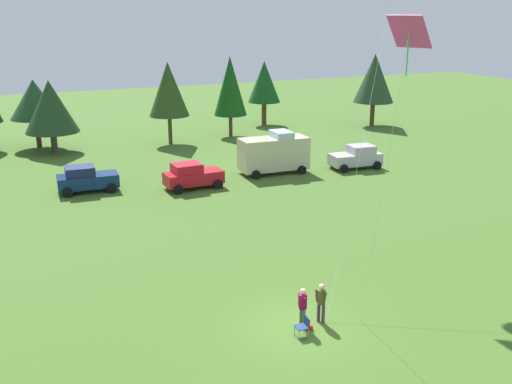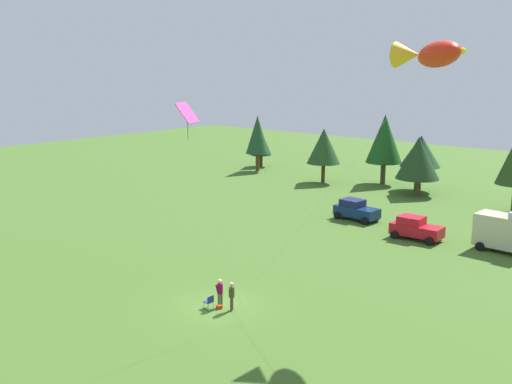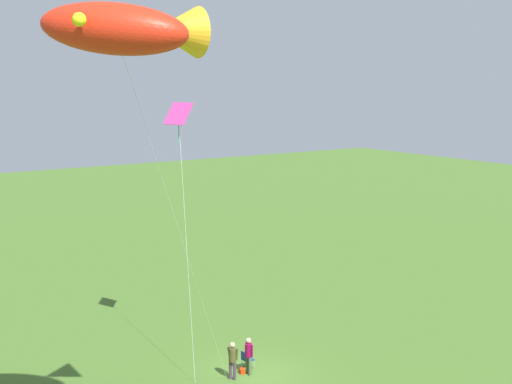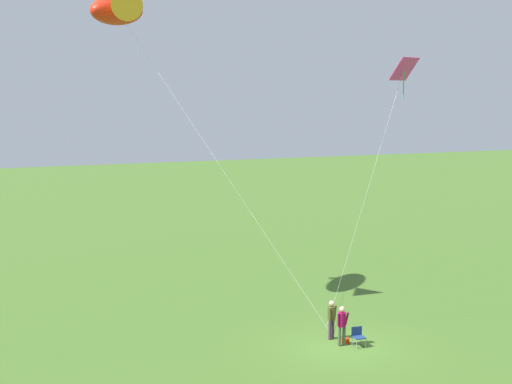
{
  "view_description": "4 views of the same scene",
  "coord_description": "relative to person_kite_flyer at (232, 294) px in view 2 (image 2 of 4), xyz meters",
  "views": [
    {
      "loc": [
        -10.67,
        -19.21,
        12.48
      ],
      "look_at": [
        -1.32,
        1.36,
        5.59
      ],
      "focal_mm": 42.0,
      "sensor_mm": 36.0,
      "label": 1
    },
    {
      "loc": [
        23.64,
        -24.11,
        14.09
      ],
      "look_at": [
        -0.1,
        3.45,
        6.43
      ],
      "focal_mm": 42.0,
      "sensor_mm": 36.0,
      "label": 2
    },
    {
      "loc": [
        17.22,
        25.81,
        13.37
      ],
      "look_at": [
        0.95,
        1.77,
        8.8
      ],
      "focal_mm": 50.0,
      "sensor_mm": 36.0,
      "label": 3
    },
    {
      "loc": [
        -26.11,
        13.73,
        10.89
      ],
      "look_at": [
        -0.88,
        4.24,
        7.03
      ],
      "focal_mm": 50.0,
      "sensor_mm": 36.0,
      "label": 4
    }
  ],
  "objects": [
    {
      "name": "kite_diamond_rainbow",
      "position": [
        0.59,
        -3.64,
        10.57
      ],
      "size": [
        1.65,
        3.87,
        12.34
      ],
      "color": "#D5378E",
      "rests_on": "ground"
    },
    {
      "name": "backpack_on_grass",
      "position": [
        -0.72,
        -0.32,
        -0.91
      ],
      "size": [
        0.3,
        0.37,
        0.22
      ],
      "primitive_type": "cube",
      "rotation": [
        0.0,
        0.0,
        1.29
      ],
      "color": "red",
      "rests_on": "ground"
    },
    {
      "name": "treeline_distant",
      "position": [
        -2.23,
        38.03,
        3.83
      ],
      "size": [
        63.5,
        9.55,
        8.45
      ],
      "color": "#4A311D",
      "rests_on": "ground"
    },
    {
      "name": "car_red_sedan",
      "position": [
        1.41,
        20.83,
        -0.07
      ],
      "size": [
        4.26,
        2.34,
        1.89
      ],
      "rotation": [
        0.0,
        0.0,
        3.18
      ],
      "color": "red",
      "rests_on": "ground"
    },
    {
      "name": "car_navy_hatch",
      "position": [
        -5.74,
        23.15,
        -0.07
      ],
      "size": [
        4.31,
        2.43,
        1.89
      ],
      "rotation": [
        0.0,
        0.0,
        3.08
      ],
      "color": "navy",
      "rests_on": "ground"
    },
    {
      "name": "kite_large_fish",
      "position": [
        7.98,
        7.59,
        13.7
      ],
      "size": [
        10.39,
        9.8,
        15.59
      ],
      "color": "red",
      "rests_on": "ground"
    },
    {
      "name": "person_spectator",
      "position": [
        -0.9,
        -0.04,
        0.0
      ],
      "size": [
        0.35,
        0.56,
        1.74
      ],
      "rotation": [
        0.0,
        0.0,
        3.12
      ],
      "color": "#435638",
      "rests_on": "ground"
    },
    {
      "name": "folding_chair",
      "position": [
        -1.18,
        -0.68,
        -0.53
      ],
      "size": [
        0.5,
        0.5,
        0.82
      ],
      "rotation": [
        0.0,
        0.0,
        3.1
      ],
      "color": "navy",
      "rests_on": "ground"
    },
    {
      "name": "person_kite_flyer",
      "position": [
        0.0,
        0.0,
        0.0
      ],
      "size": [
        0.46,
        0.54,
        1.74
      ],
      "rotation": [
        0.0,
        0.0,
        3.66
      ],
      "color": "#463043",
      "rests_on": "ground"
    },
    {
      "name": "ground_plane",
      "position": [
        -1.01,
        0.03,
        -1.02
      ],
      "size": [
        160.0,
        160.0,
        0.0
      ],
      "primitive_type": "plane",
      "color": "#416625"
    }
  ]
}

